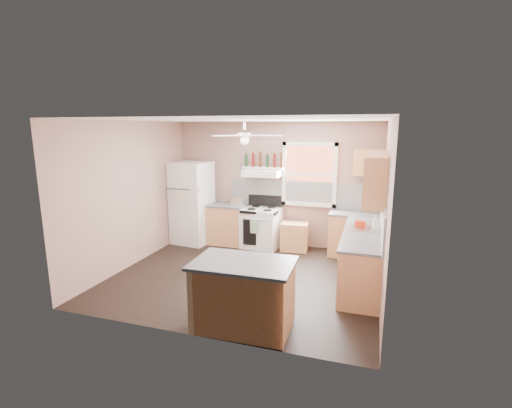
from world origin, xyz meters
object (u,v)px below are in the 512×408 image
(island, at_px, (244,296))
(stove, at_px, (261,228))
(cart, at_px, (294,238))
(refrigerator, at_px, (192,203))
(toaster, at_px, (237,201))

(island, bearing_deg, stove, 101.50)
(cart, height_order, island, island)
(refrigerator, height_order, cart, refrigerator)
(toaster, height_order, cart, toaster)
(toaster, xyz_separation_m, island, (1.34, -3.30, -0.56))
(refrigerator, bearing_deg, toaster, 15.07)
(stove, bearing_deg, island, -71.04)
(refrigerator, height_order, island, refrigerator)
(toaster, distance_m, cart, 1.50)
(stove, xyz_separation_m, cart, (0.74, -0.01, -0.15))
(cart, distance_m, island, 3.25)
(cart, bearing_deg, stove, 174.49)
(island, bearing_deg, refrigerator, 125.34)
(toaster, bearing_deg, cart, -19.41)
(cart, bearing_deg, island, -94.33)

